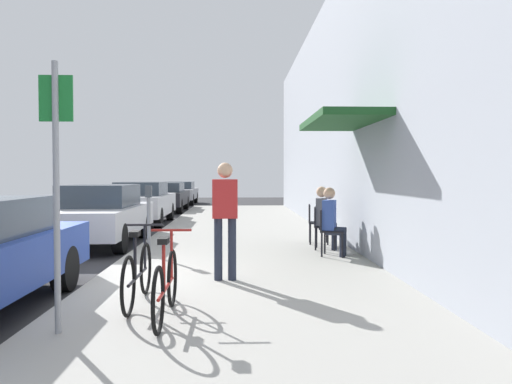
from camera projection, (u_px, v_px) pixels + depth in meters
The scene contains 17 objects.
ground_plane at pixel (92, 287), 7.41m from camera, with size 60.00×60.00×0.00m, color #2D2D30.
sidewalk_slab at pixel (244, 259), 9.49m from camera, with size 4.50×32.00×0.12m, color #9E9B93.
building_facade at pixel (371, 94), 9.48m from camera, with size 1.40×32.00×6.32m.
parked_car_1 at pixel (99, 214), 11.87m from camera, with size 1.80×4.40×1.42m.
parked_car_2 at pixel (141, 202), 17.08m from camera, with size 1.80×4.40×1.41m.
parked_car_3 at pixel (165, 196), 22.92m from camera, with size 1.80×4.40×1.31m.
parked_car_4 at pixel (180, 192), 28.70m from camera, with size 1.80×4.40×1.28m.
parking_meter at pixel (149, 215), 9.61m from camera, with size 0.12×0.10×1.32m.
street_sign at pixel (56, 175), 4.82m from camera, with size 0.32×0.06×2.60m.
bicycle_0 at pixel (138, 274), 5.94m from camera, with size 0.46×1.71×0.90m.
bicycle_1 at pixel (166, 285), 5.33m from camera, with size 0.46×1.71×0.90m.
cafe_chair_0 at pixel (329, 229), 9.54m from camera, with size 0.56×0.56×0.87m.
seated_patron_0 at pixel (332, 219), 9.52m from camera, with size 0.51×0.46×1.29m.
cafe_chair_1 at pixel (321, 225), 10.38m from camera, with size 0.52×0.52×0.87m.
seated_patron_1 at pixel (324, 215), 10.37m from camera, with size 0.48×0.43×1.29m.
cafe_chair_2 at pixel (315, 221), 11.23m from camera, with size 0.49×0.49×0.87m.
pedestrian_standing at pixel (225, 211), 7.29m from camera, with size 0.36×0.22×1.70m.
Camera 1 is at (2.12, -7.44, 1.64)m, focal length 35.53 mm.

